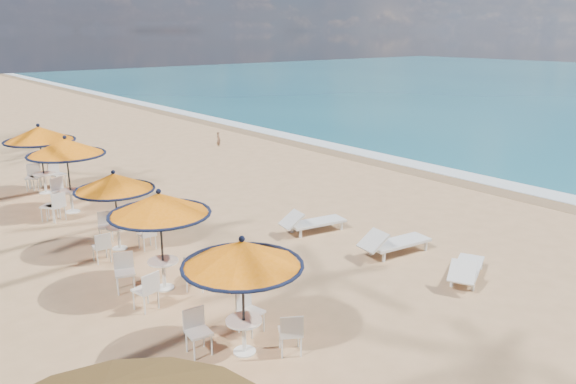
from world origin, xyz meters
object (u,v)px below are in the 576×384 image
Objects in this scene: lounger_near at (466,268)px; lounger_far at (311,222)px; station_1 at (159,217)px; station_2 at (115,192)px; lounger_mid at (393,242)px; station_0 at (243,268)px; station_3 at (64,157)px; station_4 at (40,142)px.

lounger_far is at bearing 72.56° from lounger_near.
station_1 is 1.08× the size of station_2.
station_0 is at bearing -158.80° from lounger_mid.
station_0 reaches higher than station_2.
station_0 reaches higher than lounger_mid.
lounger_near is (5.88, -0.79, -1.38)m from station_0.
lounger_far is (4.94, -6.44, -1.54)m from station_3.
lounger_near is (5.61, -11.31, -1.57)m from station_3.
station_3 reaches higher than lounger_far.
station_4 reaches higher than station_0.
station_2 is at bearing 145.44° from lounger_mid.
station_3 is (0.02, 4.12, 0.25)m from station_2.
station_1 is 6.24m from lounger_mid.
lounger_mid is 2.73m from lounger_far.
lounger_mid reaches higher than lounger_near.
station_4 reaches higher than lounger_near.
station_0 is 6.09m from lounger_near.
station_2 is at bearing 87.84° from station_0.
lounger_near is 2.21m from lounger_mid.
lounger_mid is at bearing 67.27° from lounger_near.
station_2 is at bearing -90.35° from station_3.
lounger_far is (4.83, -9.46, -1.56)m from station_4.
lounger_near is at bearing -35.11° from station_1.
station_3 is 10.75m from lounger_mid.
lounger_mid is (5.54, -4.98, -1.28)m from station_2.
station_4 is at bearing 88.00° from station_3.
station_2 is (0.23, 3.06, -0.13)m from station_1.
station_3 is (0.25, 7.18, 0.12)m from station_1.
station_3 reaches higher than lounger_mid.
lounger_far is at bearing 8.18° from station_1.
station_2 is 1.06× the size of lounger_far.
station_2 is 7.15m from station_4.
station_0 is at bearing -131.40° from lounger_far.
lounger_near is (5.51, -14.33, -1.58)m from station_4.
station_3 is 0.99× the size of station_4.
station_0 is 6.75m from lounger_far.
station_4 reaches higher than station_1.
station_1 is at bearing -94.26° from station_2.
lounger_mid is at bearing -18.40° from station_1.
lounger_near is at bearing -68.98° from station_4.
station_4 is at bearing 85.72° from lounger_near.
station_3 is at bearing 138.00° from lounger_far.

